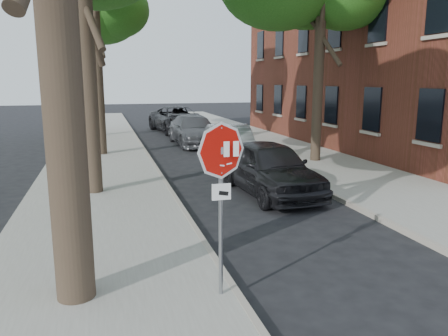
{
  "coord_description": "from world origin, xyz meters",
  "views": [
    {
      "loc": [
        -2.29,
        -5.9,
        3.28
      ],
      "look_at": [
        -0.64,
        0.04,
        2.05
      ],
      "focal_mm": 35.0,
      "sensor_mm": 36.0,
      "label": 1
    }
  ],
  "objects_px": {
    "stop_sign": "(221,176)",
    "tree_far": "(89,10)",
    "car_a": "(269,168)",
    "car_d": "(178,120)",
    "car_c": "(194,130)",
    "car_b": "(230,145)"
  },
  "relations": [
    {
      "from": "car_a",
      "to": "car_b",
      "type": "height_order",
      "value": "car_a"
    },
    {
      "from": "tree_far",
      "to": "car_a",
      "type": "height_order",
      "value": "tree_far"
    },
    {
      "from": "car_a",
      "to": "car_d",
      "type": "xyz_separation_m",
      "value": [
        0.1,
        16.49,
        0.04
      ]
    },
    {
      "from": "stop_sign",
      "to": "tree_far",
      "type": "height_order",
      "value": "tree_far"
    },
    {
      "from": "car_a",
      "to": "car_d",
      "type": "distance_m",
      "value": 16.49
    },
    {
      "from": "car_c",
      "to": "car_d",
      "type": "xyz_separation_m",
      "value": [
        0.17,
        5.86,
        0.07
      ]
    },
    {
      "from": "car_b",
      "to": "car_d",
      "type": "distance_m",
      "value": 11.55
    },
    {
      "from": "car_b",
      "to": "tree_far",
      "type": "bearing_deg",
      "value": 124.27
    },
    {
      "from": "stop_sign",
      "to": "car_c",
      "type": "bearing_deg",
      "value": 79.71
    },
    {
      "from": "stop_sign",
      "to": "car_c",
      "type": "xyz_separation_m",
      "value": [
        3.0,
        16.5,
        -1.19
      ]
    },
    {
      "from": "car_b",
      "to": "car_d",
      "type": "relative_size",
      "value": 0.79
    },
    {
      "from": "tree_far",
      "to": "car_c",
      "type": "height_order",
      "value": "tree_far"
    },
    {
      "from": "car_b",
      "to": "car_c",
      "type": "relative_size",
      "value": 0.9
    },
    {
      "from": "tree_far",
      "to": "car_b",
      "type": "relative_size",
      "value": 2.0
    },
    {
      "from": "tree_far",
      "to": "car_b",
      "type": "xyz_separation_m",
      "value": [
        5.32,
        -10.32,
        -6.44
      ]
    },
    {
      "from": "stop_sign",
      "to": "car_c",
      "type": "distance_m",
      "value": 16.81
    },
    {
      "from": "stop_sign",
      "to": "tree_far",
      "type": "xyz_separation_m",
      "value": [
        -2.02,
        21.14,
        5.26
      ]
    },
    {
      "from": "car_c",
      "to": "tree_far",
      "type": "bearing_deg",
      "value": 135.38
    },
    {
      "from": "car_d",
      "to": "tree_far",
      "type": "bearing_deg",
      "value": -174.01
    },
    {
      "from": "stop_sign",
      "to": "car_d",
      "type": "distance_m",
      "value": 22.61
    },
    {
      "from": "stop_sign",
      "to": "car_c",
      "type": "relative_size",
      "value": 0.5
    },
    {
      "from": "tree_far",
      "to": "car_d",
      "type": "distance_m",
      "value": 8.32
    }
  ]
}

